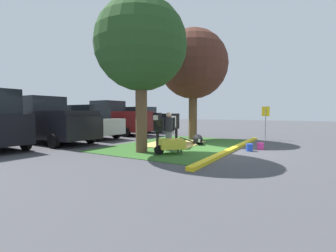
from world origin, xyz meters
TOP-DOWN VIEW (x-y plane):
  - ground_plane at (0.00, 0.00)m, footprint 80.00×80.00m
  - grass_island at (0.37, 2.05)m, footprint 7.51×5.09m
  - curb_yellow at (0.37, -0.65)m, footprint 8.71×0.24m
  - hay_bedding at (0.54, 2.44)m, footprint 3.42×2.71m
  - shade_tree_left at (-2.20, 2.31)m, footprint 3.57×3.57m
  - shade_tree_right at (2.93, 2.48)m, footprint 3.97×3.97m
  - cow_holstein at (0.22, 2.61)m, footprint 3.07×1.31m
  - calf_lying at (1.23, 1.40)m, footprint 1.30×0.95m
  - person_handler at (-1.38, 1.54)m, footprint 0.38×0.42m
  - wheelbarrow at (-1.98, 1.08)m, footprint 1.35×1.34m
  - parking_sign at (5.11, -1.15)m, footprint 0.15×0.44m
  - bucket_blue at (0.31, -1.29)m, footprint 0.29×0.29m
  - bucket_pink at (1.01, -1.59)m, footprint 0.31×0.31m
  - pickup_truck_black at (-2.29, 8.08)m, footprint 2.36×5.47m
  - sedan_silver at (0.18, 8.15)m, footprint 2.14×4.46m
  - pickup_truck_maroon at (3.01, 8.54)m, footprint 2.36×5.47m
  - hatchback_white at (5.62, 8.45)m, footprint 2.14×4.46m

SIDE VIEW (x-z plane):
  - ground_plane at x=0.00m, z-range 0.00..0.00m
  - grass_island at x=0.37m, z-range 0.00..0.02m
  - hay_bedding at x=0.54m, z-range 0.01..0.04m
  - curb_yellow at x=0.37m, z-range 0.00..0.12m
  - bucket_pink at x=1.01m, z-range 0.01..0.30m
  - bucket_blue at x=0.31m, z-range 0.01..0.31m
  - calf_lying at x=1.23m, z-range 0.00..0.48m
  - wheelbarrow at x=-1.98m, z-range 0.07..0.70m
  - person_handler at x=-1.38m, z-range 0.06..1.64m
  - sedan_silver at x=0.18m, z-range -0.03..1.99m
  - hatchback_white at x=5.62m, z-range -0.03..1.99m
  - cow_holstein at x=0.22m, z-range 0.33..1.90m
  - pickup_truck_black at x=-2.29m, z-range -0.10..2.32m
  - pickup_truck_maroon at x=3.01m, z-range -0.10..2.32m
  - parking_sign at x=5.11m, z-range 0.40..2.32m
  - shade_tree_left at x=-2.20m, z-range 1.17..7.17m
  - shade_tree_right at x=2.93m, z-range 1.16..7.50m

